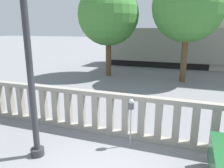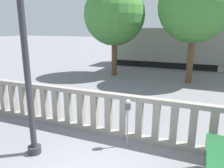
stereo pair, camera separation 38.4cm
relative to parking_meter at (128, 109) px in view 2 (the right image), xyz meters
name	(u,v)px [view 2 (the right image)]	position (x,y,z in m)	size (l,w,h in m)	color
balustrade	(131,117)	(-0.04, 0.48, -0.44)	(14.18, 0.24, 1.37)	gray
parking_meter	(128,109)	(0.00, 0.00, 0.00)	(0.17, 0.17, 1.40)	#99999E
tree_left	(195,6)	(1.05, 8.71, 3.42)	(4.25, 4.25, 6.69)	brown
tree_right	(114,15)	(-4.07, 8.98, 3.04)	(4.15, 4.15, 6.26)	brown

